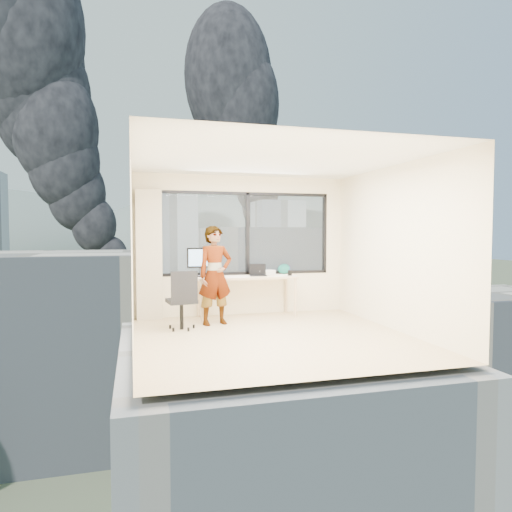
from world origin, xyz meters
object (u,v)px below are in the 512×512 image
object	(u,v)px
monitor	(202,262)
game_console	(264,272)
laptop	(258,270)
chair	(181,299)
handbag	(284,269)
desk	(247,296)
person	(215,275)

from	to	relation	value
monitor	game_console	bearing A→B (deg)	4.91
laptop	chair	bearing A→B (deg)	-143.44
monitor	laptop	world-z (taller)	monitor
game_console	handbag	xyz separation A→B (m)	(0.40, -0.02, 0.05)
monitor	chair	bearing A→B (deg)	-117.62
desk	laptop	distance (m)	0.52
person	game_console	xyz separation A→B (m)	(1.07, 0.77, -0.04)
person	handbag	world-z (taller)	person
desk	chair	xyz separation A→B (m)	(-1.26, -0.76, 0.11)
person	desk	bearing A→B (deg)	22.30
person	laptop	xyz separation A→B (m)	(0.89, 0.50, 0.02)
person	game_console	size ratio (longest dim) A/B	4.77
person	handbag	size ratio (longest dim) A/B	6.71
desk	person	world-z (taller)	person
desk	game_console	distance (m)	0.63
monitor	game_console	world-z (taller)	monitor
handbag	person	bearing A→B (deg)	-170.48
monitor	person	bearing A→B (deg)	-79.31
person	chair	bearing A→B (deg)	-172.46
game_console	laptop	bearing A→B (deg)	-138.69
game_console	laptop	world-z (taller)	laptop
chair	monitor	world-z (taller)	monitor
desk	person	distance (m)	0.96
laptop	monitor	bearing A→B (deg)	-178.77
laptop	handbag	size ratio (longest dim) A/B	1.31
chair	laptop	xyz separation A→B (m)	(1.47, 0.75, 0.36)
person	handbag	xyz separation A→B (m)	(1.47, 0.75, 0.02)
chair	handbag	size ratio (longest dim) A/B	3.92
chair	monitor	size ratio (longest dim) A/B	1.83
game_console	chair	bearing A→B (deg)	-162.30
monitor	laptop	xyz separation A→B (m)	(1.02, -0.15, -0.17)
chair	laptop	bearing A→B (deg)	19.06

